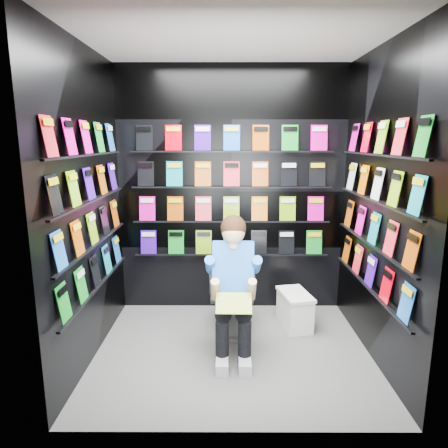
{
  "coord_description": "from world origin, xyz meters",
  "views": [
    {
      "loc": [
        -0.07,
        -3.23,
        1.84
      ],
      "look_at": [
        -0.08,
        0.15,
        1.12
      ],
      "focal_mm": 32.0,
      "sensor_mm": 36.0,
      "label": 1
    }
  ],
  "objects": [
    {
      "name": "floor",
      "position": [
        0.0,
        0.0,
        0.0
      ],
      "size": [
        2.4,
        2.4,
        0.0
      ],
      "primitive_type": "plane",
      "color": "#5D5D5B",
      "rests_on": "ground"
    },
    {
      "name": "ceiling",
      "position": [
        0.0,
        0.0,
        2.6
      ],
      "size": [
        2.4,
        2.4,
        0.0
      ],
      "primitive_type": "plane",
      "color": "white",
      "rests_on": "floor"
    },
    {
      "name": "wall_back",
      "position": [
        0.0,
        1.0,
        1.3
      ],
      "size": [
        2.4,
        0.04,
        2.6
      ],
      "primitive_type": "cube",
      "color": "black",
      "rests_on": "floor"
    },
    {
      "name": "wall_front",
      "position": [
        0.0,
        -1.0,
        1.3
      ],
      "size": [
        2.4,
        0.04,
        2.6
      ],
      "primitive_type": "cube",
      "color": "black",
      "rests_on": "floor"
    },
    {
      "name": "wall_left",
      "position": [
        -1.2,
        0.0,
        1.3
      ],
      "size": [
        0.04,
        2.0,
        2.6
      ],
      "primitive_type": "cube",
      "color": "black",
      "rests_on": "floor"
    },
    {
      "name": "wall_right",
      "position": [
        1.2,
        0.0,
        1.3
      ],
      "size": [
        0.04,
        2.0,
        2.6
      ],
      "primitive_type": "cube",
      "color": "black",
      "rests_on": "floor"
    },
    {
      "name": "comics_back",
      "position": [
        0.0,
        0.97,
        1.31
      ],
      "size": [
        2.1,
        0.06,
        1.37
      ],
      "primitive_type": null,
      "color": "red",
      "rests_on": "wall_back"
    },
    {
      "name": "comics_left",
      "position": [
        -1.17,
        0.0,
        1.31
      ],
      "size": [
        0.06,
        1.7,
        1.37
      ],
      "primitive_type": null,
      "color": "red",
      "rests_on": "wall_left"
    },
    {
      "name": "comics_right",
      "position": [
        1.17,
        0.0,
        1.31
      ],
      "size": [
        0.06,
        1.7,
        1.37
      ],
      "primitive_type": null,
      "color": "red",
      "rests_on": "wall_right"
    },
    {
      "name": "toilet",
      "position": [
        0.0,
        0.44,
        0.37
      ],
      "size": [
        0.44,
        0.76,
        0.73
      ],
      "primitive_type": "imported",
      "rotation": [
        0.0,
        0.0,
        3.12
      ],
      "color": "white",
      "rests_on": "floor"
    },
    {
      "name": "longbox",
      "position": [
        0.63,
        0.49,
        0.16
      ],
      "size": [
        0.32,
        0.47,
        0.32
      ],
      "primitive_type": "cube",
      "rotation": [
        0.0,
        0.0,
        0.2
      ],
      "color": "white",
      "rests_on": "floor"
    },
    {
      "name": "longbox_lid",
      "position": [
        0.63,
        0.49,
        0.34
      ],
      "size": [
        0.34,
        0.5,
        0.03
      ],
      "primitive_type": "cube",
      "rotation": [
        0.0,
        0.0,
        0.2
      ],
      "color": "white",
      "rests_on": "longbox"
    },
    {
      "name": "reader",
      "position": [
        0.0,
        0.06,
        0.74
      ],
      "size": [
        0.5,
        0.71,
        1.29
      ],
      "primitive_type": null,
      "rotation": [
        0.0,
        0.0,
        -0.02
      ],
      "color": "blue",
      "rests_on": "toilet"
    },
    {
      "name": "held_comic",
      "position": [
        0.0,
        -0.29,
        0.58
      ],
      "size": [
        0.29,
        0.17,
        0.12
      ],
      "primitive_type": "cube",
      "rotation": [
        -0.96,
        0.0,
        -0.02
      ],
      "color": "green",
      "rests_on": "reader"
    }
  ]
}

